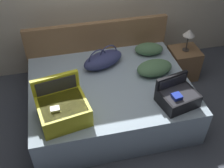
# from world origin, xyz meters

# --- Properties ---
(ground_plane) EXTENTS (12.00, 12.00, 0.00)m
(ground_plane) POSITION_xyz_m (0.00, 0.00, 0.00)
(ground_plane) COLOR #4C515B
(bed) EXTENTS (2.06, 1.60, 0.54)m
(bed) POSITION_xyz_m (0.00, 0.40, 0.27)
(bed) COLOR #99ADBC
(bed) RESTS_ON ground
(headboard) EXTENTS (2.11, 0.08, 0.98)m
(headboard) POSITION_xyz_m (0.00, 1.24, 0.49)
(headboard) COLOR olive
(headboard) RESTS_ON ground
(hard_case_large) EXTENTS (0.61, 0.58, 0.45)m
(hard_case_large) POSITION_xyz_m (-0.63, -0.05, 0.68)
(hard_case_large) COLOR gold
(hard_case_large) RESTS_ON bed
(hard_case_medium) EXTENTS (0.49, 0.44, 0.32)m
(hard_case_medium) POSITION_xyz_m (0.70, -0.12, 0.64)
(hard_case_medium) COLOR black
(hard_case_medium) RESTS_ON bed
(duffel_bag) EXTENTS (0.66, 0.50, 0.30)m
(duffel_bag) POSITION_xyz_m (-0.01, 0.80, 0.64)
(duffel_bag) COLOR navy
(duffel_bag) RESTS_ON bed
(pillow_near_headboard) EXTENTS (0.45, 0.32, 0.16)m
(pillow_near_headboard) POSITION_xyz_m (0.71, 0.94, 0.62)
(pillow_near_headboard) COLOR #4C724C
(pillow_near_headboard) RESTS_ON bed
(pillow_center_head) EXTENTS (0.53, 0.38, 0.17)m
(pillow_center_head) POSITION_xyz_m (0.63, 0.49, 0.63)
(pillow_center_head) COLOR #4C724C
(pillow_center_head) RESTS_ON bed
(nightstand) EXTENTS (0.44, 0.40, 0.50)m
(nightstand) POSITION_xyz_m (1.31, 0.95, 0.25)
(nightstand) COLOR olive
(nightstand) RESTS_ON ground
(table_lamp) EXTENTS (0.17, 0.17, 0.36)m
(table_lamp) POSITION_xyz_m (1.31, 0.95, 0.79)
(table_lamp) COLOR #3F3833
(table_lamp) RESTS_ON nightstand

